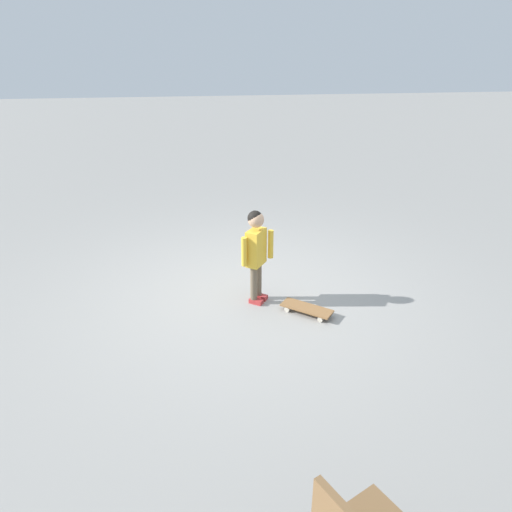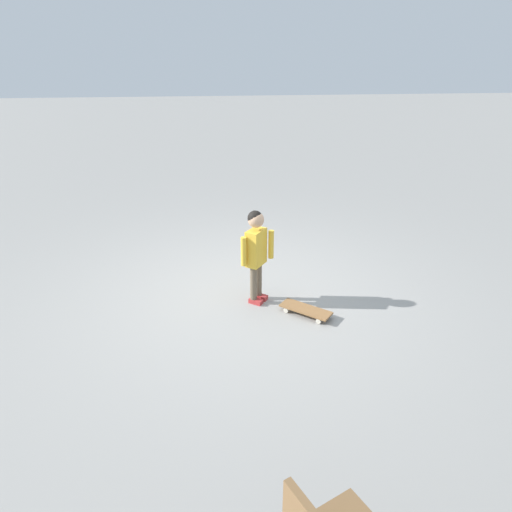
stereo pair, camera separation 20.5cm
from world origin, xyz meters
name	(u,v)px [view 1 (the left image)]	position (x,y,z in m)	size (l,w,h in m)	color
ground_plane	(245,294)	(0.00, 0.00, 0.00)	(50.00, 50.00, 0.00)	gray
child_person	(256,247)	(0.16, 0.11, 0.66)	(0.28, 0.37, 1.06)	brown
skateboard	(307,309)	(0.51, 0.60, 0.06)	(0.50, 0.55, 0.07)	olive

